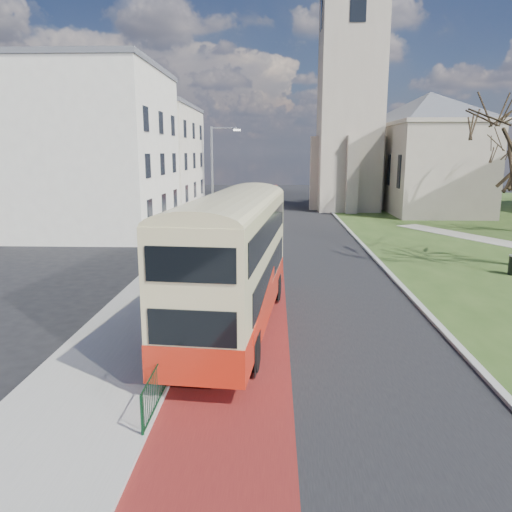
{
  "coord_description": "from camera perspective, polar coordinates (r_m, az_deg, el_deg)",
  "views": [
    {
      "loc": [
        -0.02,
        -18.07,
        6.39
      ],
      "look_at": [
        -0.8,
        2.83,
        2.0
      ],
      "focal_mm": 35.0,
      "sensor_mm": 36.0,
      "label": 1
    }
  ],
  "objects": [
    {
      "name": "bus_lane",
      "position": [
        38.62,
        0.35,
        2.34
      ],
      "size": [
        3.4,
        120.0,
        0.01
      ],
      "primitive_type": "cube",
      "color": "#591414",
      "rests_on": "ground"
    },
    {
      "name": "kerb_east",
      "position": [
        41.03,
        10.69,
        2.78
      ],
      "size": [
        0.25,
        80.0,
        0.13
      ],
      "primitive_type": "cube",
      "color": "#999993",
      "rests_on": "ground"
    },
    {
      "name": "street_block_near",
      "position": [
        42.44,
        -17.47,
        11.49
      ],
      "size": [
        10.3,
        14.3,
        13.0
      ],
      "color": "beige",
      "rests_on": "ground"
    },
    {
      "name": "road_carriageway",
      "position": [
        38.64,
        4.36,
        2.31
      ],
      "size": [
        9.0,
        120.0,
        0.01
      ],
      "primitive_type": "cube",
      "color": "black",
      "rests_on": "ground"
    },
    {
      "name": "bus",
      "position": [
        17.79,
        -2.61,
        -0.02
      ],
      "size": [
        3.76,
        11.66,
        4.79
      ],
      "rotation": [
        0.0,
        0.0,
        -0.1
      ],
      "color": "#B02010",
      "rests_on": "ground"
    },
    {
      "name": "pedestrian_railing",
      "position": [
        23.02,
        -5.26,
        -2.89
      ],
      "size": [
        0.07,
        24.0,
        1.12
      ],
      "color": "#0C381C",
      "rests_on": "ground"
    },
    {
      "name": "pavement_west",
      "position": [
        38.92,
        -5.26,
        2.44
      ],
      "size": [
        4.0,
        120.0,
        0.12
      ],
      "primitive_type": "cube",
      "color": "gray",
      "rests_on": "ground"
    },
    {
      "name": "ground",
      "position": [
        19.17,
        2.08,
        -7.63
      ],
      "size": [
        160.0,
        160.0,
        0.0
      ],
      "primitive_type": "plane",
      "color": "black",
      "rests_on": "ground"
    },
    {
      "name": "gothic_church",
      "position": [
        57.86,
        15.46,
        18.14
      ],
      "size": [
        16.38,
        18.0,
        40.0
      ],
      "color": "gray",
      "rests_on": "ground"
    },
    {
      "name": "street_block_far",
      "position": [
        57.79,
        -12.1,
        10.98
      ],
      "size": [
        10.3,
        16.3,
        11.5
      ],
      "color": "beige",
      "rests_on": "ground"
    },
    {
      "name": "kerb_west",
      "position": [
        38.71,
        -2.32,
        2.44
      ],
      "size": [
        0.25,
        120.0,
        0.13
      ],
      "primitive_type": "cube",
      "color": "#999993",
      "rests_on": "ground"
    },
    {
      "name": "streetlamp",
      "position": [
        36.38,
        -4.77,
        8.98
      ],
      "size": [
        2.13,
        0.18,
        8.0
      ],
      "color": "gray",
      "rests_on": "pavement_west"
    }
  ]
}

